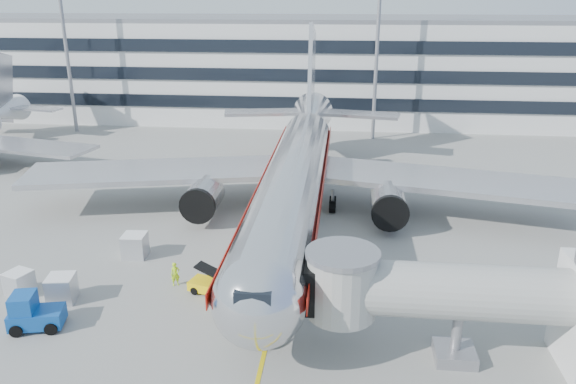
# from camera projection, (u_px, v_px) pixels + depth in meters

# --- Properties ---
(ground) EXTENTS (180.00, 180.00, 0.00)m
(ground) POSITION_uv_depth(u_px,v_px,m) (281.00, 280.00, 39.50)
(ground) COLOR gray
(ground) RESTS_ON ground
(lead_in_line) EXTENTS (0.25, 70.00, 0.01)m
(lead_in_line) POSITION_uv_depth(u_px,v_px,m) (294.00, 225.00, 48.87)
(lead_in_line) COLOR yellow
(lead_in_line) RESTS_ON ground
(main_jet) EXTENTS (50.95, 48.70, 16.06)m
(main_jet) POSITION_uv_depth(u_px,v_px,m) (296.00, 173.00, 49.07)
(main_jet) COLOR silver
(main_jet) RESTS_ON ground
(jet_bridge) EXTENTS (17.80, 4.50, 7.00)m
(jet_bridge) POSITION_uv_depth(u_px,v_px,m) (493.00, 299.00, 29.53)
(jet_bridge) COLOR silver
(jet_bridge) RESTS_ON ground
(terminal) EXTENTS (150.00, 24.25, 15.60)m
(terminal) POSITION_uv_depth(u_px,v_px,m) (321.00, 67.00, 91.22)
(terminal) COLOR silver
(terminal) RESTS_ON ground
(light_mast_west) EXTENTS (2.40, 1.20, 25.45)m
(light_mast_west) POSITION_uv_depth(u_px,v_px,m) (63.00, 26.00, 77.26)
(light_mast_west) COLOR gray
(light_mast_west) RESTS_ON ground
(light_mast_centre) EXTENTS (2.40, 1.20, 25.45)m
(light_mast_centre) POSITION_uv_depth(u_px,v_px,m) (378.00, 27.00, 73.13)
(light_mast_centre) COLOR gray
(light_mast_centre) RESTS_ON ground
(belt_loader) EXTENTS (4.27, 2.49, 1.99)m
(belt_loader) POSITION_uv_depth(u_px,v_px,m) (218.00, 286.00, 37.48)
(belt_loader) COLOR yellow
(belt_loader) RESTS_ON ground
(baggage_tug) EXTENTS (3.37, 2.52, 2.29)m
(baggage_tug) POSITION_uv_depth(u_px,v_px,m) (33.00, 313.00, 33.53)
(baggage_tug) COLOR #0D4595
(baggage_tug) RESTS_ON ground
(cargo_container_left) EXTENTS (1.92, 1.92, 1.60)m
(cargo_container_left) POSITION_uv_depth(u_px,v_px,m) (19.00, 283.00, 37.49)
(cargo_container_left) COLOR silver
(cargo_container_left) RESTS_ON ground
(cargo_container_right) EXTENTS (1.79, 1.79, 1.82)m
(cargo_container_right) POSITION_uv_depth(u_px,v_px,m) (135.00, 245.00, 42.76)
(cargo_container_right) COLOR silver
(cargo_container_right) RESTS_ON ground
(cargo_container_front) EXTENTS (1.92, 1.92, 1.78)m
(cargo_container_front) POSITION_uv_depth(u_px,v_px,m) (62.00, 289.00, 36.56)
(cargo_container_front) COLOR silver
(cargo_container_front) RESTS_ON ground
(ramp_worker) EXTENTS (0.73, 0.64, 1.69)m
(ramp_worker) POSITION_uv_depth(u_px,v_px,m) (175.00, 274.00, 38.53)
(ramp_worker) COLOR #B3EB18
(ramp_worker) RESTS_ON ground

